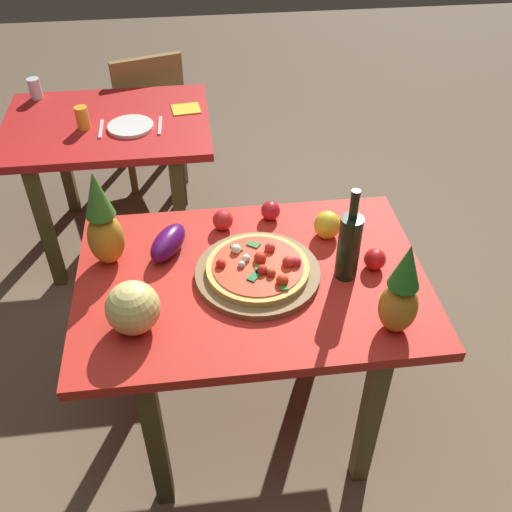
{
  "coord_description": "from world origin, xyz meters",
  "views": [
    {
      "loc": [
        -0.16,
        -1.45,
        2.08
      ],
      "look_at": [
        0.02,
        0.05,
        0.79
      ],
      "focal_mm": 40.64,
      "sensor_mm": 36.0,
      "label": 1
    }
  ],
  "objects_px": {
    "pizza_board": "(258,274)",
    "wine_bottle": "(349,245)",
    "dining_chair": "(148,111)",
    "tomato_near_board": "(271,211)",
    "eggplant": "(168,243)",
    "fork_utensil": "(101,129)",
    "drinking_glass_juice": "(82,118)",
    "knife_utensil": "(160,125)",
    "dinner_plate": "(131,126)",
    "pineapple_right": "(401,293)",
    "melon": "(133,308)",
    "tomato_by_bottle": "(223,220)",
    "drinking_glass_water": "(35,88)",
    "tomato_beside_pepper": "(375,259)",
    "background_table": "(110,142)",
    "napkin_folded": "(186,109)",
    "pineapple_left": "(103,224)",
    "bell_pepper": "(327,225)",
    "display_table": "(252,296)",
    "pizza": "(259,268)"
  },
  "relations": [
    {
      "from": "pizza_board",
      "to": "dinner_plate",
      "type": "distance_m",
      "value": 1.22
    },
    {
      "from": "napkin_folded",
      "to": "background_table",
      "type": "bearing_deg",
      "value": -168.51
    },
    {
      "from": "display_table",
      "to": "pineapple_left",
      "type": "bearing_deg",
      "value": 163.32
    },
    {
      "from": "eggplant",
      "to": "tomato_by_bottle",
      "type": "bearing_deg",
      "value": 29.84
    },
    {
      "from": "melon",
      "to": "tomato_beside_pepper",
      "type": "bearing_deg",
      "value": 12.61
    },
    {
      "from": "drinking_glass_water",
      "to": "drinking_glass_juice",
      "type": "bearing_deg",
      "value": -52.63
    },
    {
      "from": "tomato_by_bottle",
      "to": "tomato_near_board",
      "type": "height_order",
      "value": "tomato_by_bottle"
    },
    {
      "from": "wine_bottle",
      "to": "eggplant",
      "type": "xyz_separation_m",
      "value": [
        -0.6,
        0.19,
        -0.09
      ]
    },
    {
      "from": "melon",
      "to": "napkin_folded",
      "type": "bearing_deg",
      "value": 82.31
    },
    {
      "from": "pizza_board",
      "to": "wine_bottle",
      "type": "relative_size",
      "value": 1.24
    },
    {
      "from": "drinking_glass_juice",
      "to": "knife_utensil",
      "type": "xyz_separation_m",
      "value": [
        0.36,
        -0.03,
        -0.05
      ]
    },
    {
      "from": "eggplant",
      "to": "fork_utensil",
      "type": "xyz_separation_m",
      "value": [
        -0.32,
        0.96,
        -0.04
      ]
    },
    {
      "from": "pineapple_right",
      "to": "drinking_glass_juice",
      "type": "bearing_deg",
      "value": 127.13
    },
    {
      "from": "pineapple_right",
      "to": "tomato_by_bottle",
      "type": "relative_size",
      "value": 4.28
    },
    {
      "from": "dinner_plate",
      "to": "knife_utensil",
      "type": "distance_m",
      "value": 0.14
    },
    {
      "from": "melon",
      "to": "knife_utensil",
      "type": "relative_size",
      "value": 0.93
    },
    {
      "from": "display_table",
      "to": "tomato_near_board",
      "type": "height_order",
      "value": "tomato_near_board"
    },
    {
      "from": "background_table",
      "to": "fork_utensil",
      "type": "relative_size",
      "value": 5.61
    },
    {
      "from": "melon",
      "to": "tomato_near_board",
      "type": "bearing_deg",
      "value": 45.77
    },
    {
      "from": "tomato_beside_pepper",
      "to": "tomato_near_board",
      "type": "height_order",
      "value": "tomato_beside_pepper"
    },
    {
      "from": "display_table",
      "to": "drinking_glass_juice",
      "type": "relative_size",
      "value": 11.03
    },
    {
      "from": "pineapple_right",
      "to": "bell_pepper",
      "type": "height_order",
      "value": "pineapple_right"
    },
    {
      "from": "background_table",
      "to": "tomato_near_board",
      "type": "relative_size",
      "value": 13.69
    },
    {
      "from": "dining_chair",
      "to": "tomato_near_board",
      "type": "bearing_deg",
      "value": 93.2
    },
    {
      "from": "background_table",
      "to": "pizza",
      "type": "xyz_separation_m",
      "value": [
        0.6,
        -1.21,
        0.15
      ]
    },
    {
      "from": "tomato_by_bottle",
      "to": "fork_utensil",
      "type": "xyz_separation_m",
      "value": [
        -0.52,
        0.84,
        -0.03
      ]
    },
    {
      "from": "bell_pepper",
      "to": "eggplant",
      "type": "xyz_separation_m",
      "value": [
        -0.58,
        -0.03,
        -0.0
      ]
    },
    {
      "from": "melon",
      "to": "drinking_glass_juice",
      "type": "height_order",
      "value": "melon"
    },
    {
      "from": "background_table",
      "to": "pineapple_left",
      "type": "relative_size",
      "value": 2.77
    },
    {
      "from": "tomato_near_board",
      "to": "napkin_folded",
      "type": "bearing_deg",
      "value": 107.02
    },
    {
      "from": "pizza",
      "to": "knife_utensil",
      "type": "height_order",
      "value": "pizza"
    },
    {
      "from": "pizza_board",
      "to": "pineapple_right",
      "type": "xyz_separation_m",
      "value": [
        0.39,
        -0.28,
        0.13
      ]
    },
    {
      "from": "pineapple_right",
      "to": "background_table",
      "type": "bearing_deg",
      "value": 123.59
    },
    {
      "from": "pineapple_left",
      "to": "bell_pepper",
      "type": "bearing_deg",
      "value": 3.34
    },
    {
      "from": "tomato_beside_pepper",
      "to": "dinner_plate",
      "type": "distance_m",
      "value": 1.43
    },
    {
      "from": "tomato_by_bottle",
      "to": "fork_utensil",
      "type": "relative_size",
      "value": 0.43
    },
    {
      "from": "drinking_glass_water",
      "to": "napkin_folded",
      "type": "relative_size",
      "value": 0.75
    },
    {
      "from": "bell_pepper",
      "to": "tomato_near_board",
      "type": "relative_size",
      "value": 1.45
    },
    {
      "from": "background_table",
      "to": "knife_utensil",
      "type": "height_order",
      "value": "knife_utensil"
    },
    {
      "from": "pineapple_right",
      "to": "dinner_plate",
      "type": "distance_m",
      "value": 1.66
    },
    {
      "from": "drinking_glass_water",
      "to": "knife_utensil",
      "type": "bearing_deg",
      "value": -31.43
    },
    {
      "from": "pineapple_right",
      "to": "melon",
      "type": "relative_size",
      "value": 1.97
    },
    {
      "from": "wine_bottle",
      "to": "tomato_beside_pepper",
      "type": "xyz_separation_m",
      "value": [
        0.11,
        0.02,
        -0.09
      ]
    },
    {
      "from": "dining_chair",
      "to": "pizza",
      "type": "height_order",
      "value": "dining_chair"
    },
    {
      "from": "pineapple_right",
      "to": "melon",
      "type": "bearing_deg",
      "value": 172.84
    },
    {
      "from": "bell_pepper",
      "to": "knife_utensil",
      "type": "height_order",
      "value": "bell_pepper"
    },
    {
      "from": "pizza_board",
      "to": "eggplant",
      "type": "distance_m",
      "value": 0.34
    },
    {
      "from": "pineapple_left",
      "to": "pineapple_right",
      "type": "relative_size",
      "value": 1.11
    },
    {
      "from": "background_table",
      "to": "fork_utensil",
      "type": "height_order",
      "value": "fork_utensil"
    },
    {
      "from": "pizza_board",
      "to": "drinking_glass_juice",
      "type": "height_order",
      "value": "drinking_glass_juice"
    }
  ]
}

